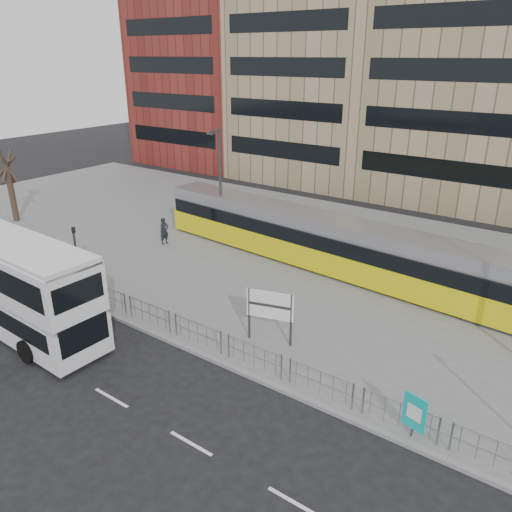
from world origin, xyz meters
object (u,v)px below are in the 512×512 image
Objects in this scene: station_sign at (270,308)px; ad_panel at (414,413)px; tram at (347,248)px; traffic_light_west at (75,247)px; pedestrian at (164,231)px; lamp_post_west at (220,181)px; bare_tree at (3,146)px; double_decker_bus at (8,278)px.

ad_panel is (7.10, -2.10, -0.74)m from station_sign.
tram reaches higher than traffic_light_west.
traffic_light_west reaches higher than ad_panel.
pedestrian is 4.95m from lamp_post_west.
pedestrian is at bearing 13.39° from bare_tree.
traffic_light_west is (-1.66, 4.74, -0.30)m from double_decker_bus.
traffic_light_west is at bearing -167.75° from ad_panel.
lamp_post_west is 16.43m from bare_tree.
bare_tree is (-12.72, -3.03, 4.68)m from pedestrian.
station_sign reaches higher than pedestrian.
tram is 9.63m from lamp_post_west.
ad_panel is at bearing -8.86° from bare_tree.
bare_tree is at bearing -172.94° from ad_panel.
tram reaches higher than station_sign.
pedestrian is 13.89m from bare_tree.
lamp_post_west is (-17.00, 10.80, 3.17)m from ad_panel.
double_decker_bus is 3.64× the size of traffic_light_west.
ad_panel is at bearing -32.79° from station_sign.
tram is (9.99, 14.19, -0.72)m from double_decker_bus.
double_decker_bus reaches higher than ad_panel.
double_decker_bus reaches higher than traffic_light_west.
lamp_post_west reaches higher than station_sign.
traffic_light_west is at bearing 110.79° from double_decker_bus.
traffic_light_west is 13.97m from bare_tree.
tram is at bearing 12.95° from bare_tree.
double_decker_bus is at bearing -152.92° from ad_panel.
bare_tree is at bearing 151.22° from double_decker_bus.
ad_panel is at bearing 3.36° from traffic_light_west.
traffic_light_west is 0.41× the size of lamp_post_west.
station_sign reaches higher than ad_panel.
station_sign is at bearing -81.39° from tram.
double_decker_bus is 12.01m from station_sign.
pedestrian is 0.24× the size of lamp_post_west.
lamp_post_west reaches higher than tram.
pedestrian is 0.24× the size of bare_tree.
tram is 8.62m from station_sign.
double_decker_bus is 17.37m from tram.
bare_tree is at bearing 157.03° from station_sign.
station_sign is 13.86m from pedestrian.
double_decker_bus is at bearing -63.69° from traffic_light_west.
station_sign is at bearing -106.22° from pedestrian.
pedestrian is 6.91m from traffic_light_west.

